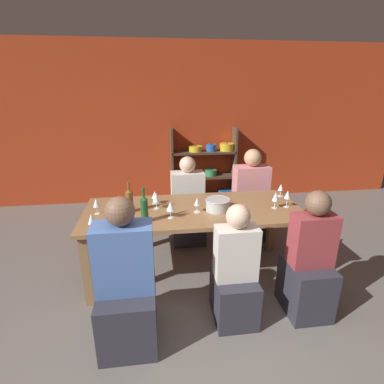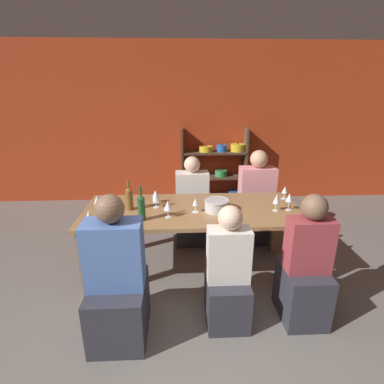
{
  "view_description": "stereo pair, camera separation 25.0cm",
  "coord_description": "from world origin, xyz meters",
  "px_view_note": "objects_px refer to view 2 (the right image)",
  "views": [
    {
      "loc": [
        -0.21,
        -1.44,
        1.97
      ],
      "look_at": [
        0.19,
        1.52,
        0.92
      ],
      "focal_mm": 28.0,
      "sensor_mm": 36.0,
      "label": 1
    },
    {
      "loc": [
        0.04,
        -1.46,
        1.97
      ],
      "look_at": [
        0.19,
        1.52,
        0.92
      ],
      "focal_mm": 28.0,
      "sensor_mm": 36.0,
      "label": 2
    }
  ],
  "objects_px": {
    "cell_phone": "(111,207)",
    "person_far_b": "(255,207)",
    "wine_glass_red_c": "(285,190)",
    "person_near_b": "(117,288)",
    "wine_glass_red_a": "(97,200)",
    "wine_glass_red_d": "(156,194)",
    "dining_table": "(192,217)",
    "wine_glass_white_b": "(289,198)",
    "wine_bottle_green": "(129,198)",
    "wine_glass_white_a": "(276,200)",
    "person_near_a": "(227,280)",
    "wine_glass_white_c": "(89,216)",
    "person_far_a": "(192,210)",
    "wine_bottle_dark": "(141,207)",
    "wine_glass_empty_a": "(156,196)",
    "person_near_c": "(305,274)",
    "wine_glass_white_d": "(196,202)",
    "wine_glass_red_b": "(168,206)",
    "mixing_bowl": "(217,205)",
    "shelf_unit": "(216,172)"
  },
  "relations": [
    {
      "from": "wine_bottle_green",
      "to": "wine_glass_white_a",
      "type": "xyz_separation_m",
      "value": [
        1.5,
        -0.1,
        -0.01
      ]
    },
    {
      "from": "wine_bottle_green",
      "to": "wine_bottle_dark",
      "type": "relative_size",
      "value": 0.93
    },
    {
      "from": "wine_glass_white_c",
      "to": "person_near_b",
      "type": "relative_size",
      "value": 0.13
    },
    {
      "from": "shelf_unit",
      "to": "wine_glass_white_c",
      "type": "bearing_deg",
      "value": -119.74
    },
    {
      "from": "wine_glass_red_c",
      "to": "wine_glass_red_d",
      "type": "relative_size",
      "value": 1.03
    },
    {
      "from": "wine_glass_red_c",
      "to": "wine_bottle_green",
      "type": "bearing_deg",
      "value": -172.07
    },
    {
      "from": "wine_bottle_dark",
      "to": "wine_glass_white_c",
      "type": "xyz_separation_m",
      "value": [
        -0.45,
        -0.13,
        -0.02
      ]
    },
    {
      "from": "wine_glass_red_c",
      "to": "person_near_a",
      "type": "height_order",
      "value": "person_near_a"
    },
    {
      "from": "mixing_bowl",
      "to": "person_near_b",
      "type": "distance_m",
      "value": 1.25
    },
    {
      "from": "wine_glass_white_a",
      "to": "wine_glass_empty_a",
      "type": "relative_size",
      "value": 1.0
    },
    {
      "from": "wine_glass_red_b",
      "to": "mixing_bowl",
      "type": "bearing_deg",
      "value": 14.99
    },
    {
      "from": "mixing_bowl",
      "to": "wine_glass_red_a",
      "type": "relative_size",
      "value": 1.59
    },
    {
      "from": "wine_bottle_dark",
      "to": "wine_glass_white_d",
      "type": "bearing_deg",
      "value": 17.77
    },
    {
      "from": "wine_glass_red_b",
      "to": "person_far_b",
      "type": "relative_size",
      "value": 0.14
    },
    {
      "from": "mixing_bowl",
      "to": "wine_glass_red_d",
      "type": "bearing_deg",
      "value": 157.64
    },
    {
      "from": "person_far_b",
      "to": "wine_glass_empty_a",
      "type": "bearing_deg",
      "value": 30.62
    },
    {
      "from": "person_far_a",
      "to": "wine_bottle_dark",
      "type": "bearing_deg",
      "value": 63.4
    },
    {
      "from": "wine_glass_red_b",
      "to": "wine_glass_white_c",
      "type": "xyz_separation_m",
      "value": [
        -0.7,
        -0.18,
        -0.01
      ]
    },
    {
      "from": "wine_glass_red_c",
      "to": "person_near_b",
      "type": "height_order",
      "value": "person_near_b"
    },
    {
      "from": "wine_bottle_dark",
      "to": "wine_glass_red_b",
      "type": "height_order",
      "value": "wine_bottle_dark"
    },
    {
      "from": "shelf_unit",
      "to": "wine_glass_red_a",
      "type": "bearing_deg",
      "value": -124.23
    },
    {
      "from": "wine_bottle_green",
      "to": "person_near_a",
      "type": "bearing_deg",
      "value": -39.17
    },
    {
      "from": "mixing_bowl",
      "to": "person_far_b",
      "type": "bearing_deg",
      "value": 53.53
    },
    {
      "from": "wine_bottle_green",
      "to": "wine_glass_white_d",
      "type": "height_order",
      "value": "wine_bottle_green"
    },
    {
      "from": "wine_bottle_dark",
      "to": "wine_glass_red_d",
      "type": "relative_size",
      "value": 2.38
    },
    {
      "from": "dining_table",
      "to": "wine_glass_red_c",
      "type": "xyz_separation_m",
      "value": [
        1.05,
        0.25,
        0.19
      ]
    },
    {
      "from": "person_near_b",
      "to": "person_near_c",
      "type": "distance_m",
      "value": 1.58
    },
    {
      "from": "wine_glass_white_a",
      "to": "wine_glass_white_d",
      "type": "relative_size",
      "value": 1.17
    },
    {
      "from": "dining_table",
      "to": "wine_glass_white_b",
      "type": "distance_m",
      "value": 1.01
    },
    {
      "from": "cell_phone",
      "to": "person_far_b",
      "type": "bearing_deg",
      "value": 22.45
    },
    {
      "from": "wine_glass_white_b",
      "to": "wine_glass_white_d",
      "type": "height_order",
      "value": "wine_glass_white_b"
    },
    {
      "from": "person_near_c",
      "to": "shelf_unit",
      "type": "bearing_deg",
      "value": 97.81
    },
    {
      "from": "wine_glass_white_b",
      "to": "wine_glass_white_c",
      "type": "distance_m",
      "value": 1.96
    },
    {
      "from": "wine_glass_empty_a",
      "to": "wine_glass_red_d",
      "type": "bearing_deg",
      "value": 95.41
    },
    {
      "from": "dining_table",
      "to": "person_near_a",
      "type": "xyz_separation_m",
      "value": [
        0.26,
        -0.73,
        -0.28
      ]
    },
    {
      "from": "mixing_bowl",
      "to": "wine_glass_white_d",
      "type": "height_order",
      "value": "wine_glass_white_d"
    },
    {
      "from": "wine_glass_white_b",
      "to": "wine_glass_red_d",
      "type": "height_order",
      "value": "wine_glass_white_b"
    },
    {
      "from": "wine_glass_red_a",
      "to": "person_near_c",
      "type": "xyz_separation_m",
      "value": [
        1.91,
        -0.73,
        -0.44
      ]
    },
    {
      "from": "wine_glass_red_d",
      "to": "person_near_b",
      "type": "relative_size",
      "value": 0.11
    },
    {
      "from": "wine_glass_white_a",
      "to": "wine_glass_white_b",
      "type": "bearing_deg",
      "value": 6.67
    },
    {
      "from": "wine_glass_red_a",
      "to": "wine_glass_red_d",
      "type": "relative_size",
      "value": 1.13
    },
    {
      "from": "wine_glass_red_c",
      "to": "wine_glass_white_d",
      "type": "height_order",
      "value": "wine_glass_white_d"
    },
    {
      "from": "dining_table",
      "to": "wine_glass_red_c",
      "type": "bearing_deg",
      "value": 13.14
    },
    {
      "from": "wine_glass_red_a",
      "to": "person_near_c",
      "type": "relative_size",
      "value": 0.14
    },
    {
      "from": "wine_bottle_green",
      "to": "person_far_a",
      "type": "bearing_deg",
      "value": 49.3
    },
    {
      "from": "dining_table",
      "to": "wine_glass_white_b",
      "type": "bearing_deg",
      "value": -4.52
    },
    {
      "from": "wine_glass_white_c",
      "to": "wine_glass_red_d",
      "type": "xyz_separation_m",
      "value": [
        0.56,
        0.58,
        -0.01
      ]
    },
    {
      "from": "wine_bottle_dark",
      "to": "person_far_a",
      "type": "height_order",
      "value": "person_far_a"
    },
    {
      "from": "wine_glass_white_d",
      "to": "person_near_b",
      "type": "relative_size",
      "value": 0.12
    },
    {
      "from": "wine_glass_red_c",
      "to": "person_near_a",
      "type": "distance_m",
      "value": 1.34
    }
  ]
}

